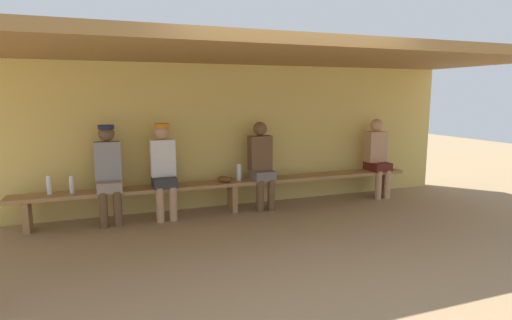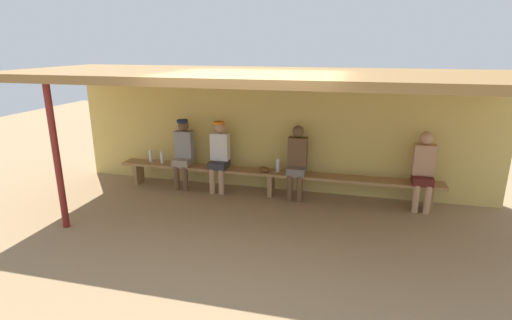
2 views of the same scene
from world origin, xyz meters
The scene contains 12 objects.
ground_plane centered at (0.00, 0.00, 0.00)m, with size 24.00×24.00×0.00m, color #9E7F59.
back_wall centered at (0.00, 2.00, 1.10)m, with size 8.00×0.20×2.20m, color #D8BC60.
dugout_roof centered at (0.00, 0.70, 2.26)m, with size 8.00×2.80×0.12m, color olive.
bench centered at (0.00, 1.55, 0.39)m, with size 6.00×0.36×0.46m.
player_rightmost centered at (2.60, 1.55, 0.73)m, with size 0.34×0.42×1.34m.
player_in_blue centered at (-1.01, 1.55, 0.75)m, with size 0.34×0.42×1.34m.
player_with_sunglasses centered at (-1.74, 1.55, 0.75)m, with size 0.34×0.42×1.34m.
player_near_post centered at (0.47, 1.55, 0.73)m, with size 0.34×0.42×1.34m.
water_bottle_blue centered at (-2.20, 1.54, 0.57)m, with size 0.06×0.06×0.24m.
water_bottle_green centered at (0.12, 1.58, 0.58)m, with size 0.08×0.08×0.24m.
water_bottle_orange centered at (-2.47, 1.59, 0.58)m, with size 0.07×0.07×0.25m.
baseball_glove_dark_brown centered at (-0.13, 1.52, 0.51)m, with size 0.24×0.17×0.09m, color brown.
Camera 1 is at (-1.77, -4.23, 1.74)m, focal length 28.82 mm.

